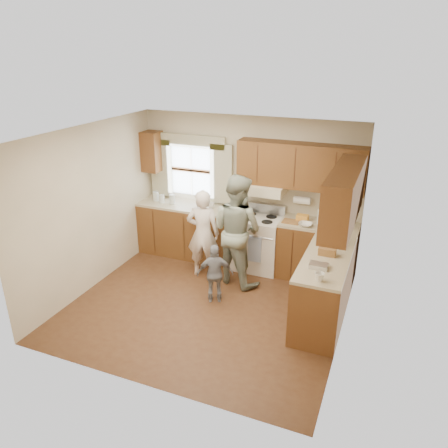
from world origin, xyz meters
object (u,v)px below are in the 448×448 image
at_px(child, 215,274).
at_px(woman_right, 237,230).
at_px(stove, 258,242).
at_px(woman_left, 203,234).

bearing_deg(child, woman_right, -120.00).
height_order(stove, child, stove).
height_order(stove, woman_left, woman_left).
bearing_deg(stove, child, -100.75).
xyz_separation_m(stove, child, (-0.24, -1.27, -0.01)).
bearing_deg(stove, woman_right, -105.98).
bearing_deg(woman_left, woman_right, 169.18).
height_order(woman_right, child, woman_right).
distance_m(stove, child, 1.29).
bearing_deg(woman_left, child, 115.46).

